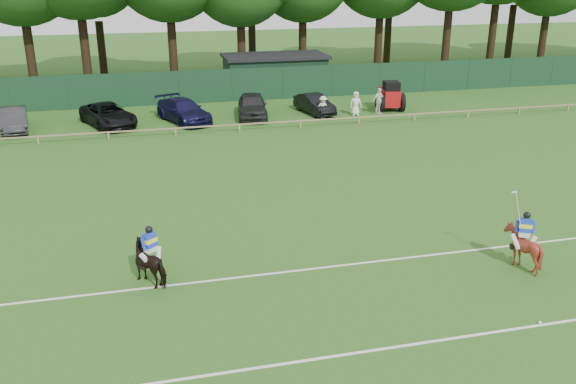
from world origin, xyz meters
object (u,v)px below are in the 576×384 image
object	(u,v)px
polo_ball	(540,322)
utility_shed	(275,73)
tractor	(390,96)
sedan_navy	(184,111)
hatch_grey	(252,106)
spectator_mid	(379,101)
spectator_right	(356,104)
suv_black	(108,115)
horse_dark	(152,263)
horse_chestnut	(522,248)
spectator_left	(323,107)
sedan_grey	(14,120)
estate_black	(314,104)

from	to	relation	value
polo_ball	utility_shed	size ratio (longest dim) A/B	0.01
polo_ball	tractor	bearing A→B (deg)	76.38
sedan_navy	hatch_grey	bearing A→B (deg)	-20.68
spectator_mid	tractor	distance (m)	1.54
utility_shed	spectator_right	bearing A→B (deg)	-69.37
suv_black	polo_ball	world-z (taller)	suv_black
spectator_right	tractor	size ratio (longest dim) A/B	0.61
horse_dark	spectator_mid	size ratio (longest dim) A/B	0.91
horse_chestnut	spectator_right	world-z (taller)	spectator_right
horse_chestnut	suv_black	size ratio (longest dim) A/B	0.28
sedan_navy	spectator_right	size ratio (longest dim) A/B	3.10
spectator_left	sedan_grey	bearing A→B (deg)	169.89
horse_dark	spectator_left	world-z (taller)	spectator_left
polo_ball	tractor	distance (m)	28.09
sedan_grey	estate_black	size ratio (longest dim) A/B	1.09
horse_dark	polo_ball	xyz separation A→B (m)	(11.01, -5.34, -0.66)
sedan_grey	suv_black	bearing A→B (deg)	-9.51
sedan_navy	utility_shed	xyz separation A→B (m)	(8.19, 8.61, 0.78)
horse_dark	hatch_grey	xyz separation A→B (m)	(7.53, 22.11, 0.12)
spectator_left	utility_shed	bearing A→B (deg)	90.73
spectator_mid	horse_chestnut	bearing A→B (deg)	-124.74
horse_dark	polo_ball	distance (m)	12.25
sedan_grey	polo_ball	size ratio (longest dim) A/B	49.37
suv_black	spectator_right	bearing A→B (deg)	-26.00
tractor	horse_dark	bearing A→B (deg)	-120.05
horse_chestnut	polo_ball	world-z (taller)	horse_chestnut
spectator_right	polo_ball	world-z (taller)	spectator_right
spectator_mid	polo_ball	world-z (taller)	spectator_mid
spectator_left	spectator_mid	world-z (taller)	spectator_mid
sedan_navy	utility_shed	world-z (taller)	utility_shed
spectator_left	utility_shed	world-z (taller)	utility_shed
sedan_navy	tractor	world-z (taller)	tractor
suv_black	spectator_mid	bearing A→B (deg)	-25.36
spectator_left	horse_dark	bearing A→B (deg)	-126.52
horse_chestnut	spectator_mid	bearing A→B (deg)	-72.72
spectator_left	utility_shed	xyz separation A→B (m)	(-1.17, 9.91, 0.76)
sedan_grey	polo_ball	bearing A→B (deg)	-64.52
sedan_grey	spectator_mid	world-z (taller)	spectator_mid
sedan_grey	suv_black	distance (m)	5.77
horse_chestnut	sedan_navy	world-z (taller)	sedan_navy
horse_chestnut	estate_black	size ratio (longest dim) A/B	0.37
spectator_left	spectator_mid	distance (m)	4.21
horse_dark	horse_chestnut	xyz separation A→B (m)	(12.53, -1.99, 0.04)
estate_black	tractor	bearing A→B (deg)	-15.28
hatch_grey	utility_shed	xyz separation A→B (m)	(3.49, 8.47, 0.71)
spectator_right	tractor	xyz separation A→B (m)	(2.97, 1.00, 0.16)
horse_chestnut	hatch_grey	size ratio (longest dim) A/B	0.31
spectator_mid	spectator_right	size ratio (longest dim) A/B	1.09
suv_black	tractor	size ratio (longest dim) A/B	1.91
sedan_grey	spectator_left	size ratio (longest dim) A/B	2.88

